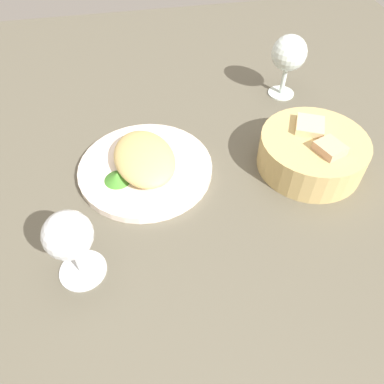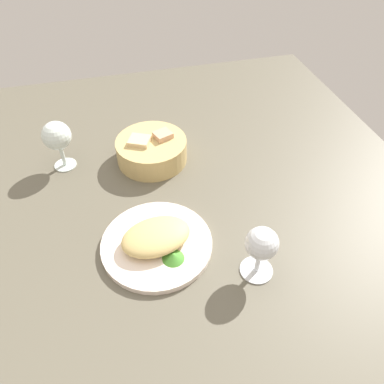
{
  "view_description": "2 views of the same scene",
  "coord_description": "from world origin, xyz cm",
  "px_view_note": "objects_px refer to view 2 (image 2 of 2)",
  "views": [
    {
      "loc": [
        47.49,
        -11.44,
        46.8
      ],
      "look_at": [
        9.72,
        -3.99,
        3.66
      ],
      "focal_mm": 34.38,
      "sensor_mm": 36.0,
      "label": 1
    },
    {
      "loc": [
        -4.83,
        -59.65,
        63.93
      ],
      "look_at": [
        10.0,
        -1.79,
        5.56
      ],
      "focal_mm": 34.71,
      "sensor_mm": 36.0,
      "label": 2
    }
  ],
  "objects_px": {
    "bread_basket": "(152,150)",
    "wine_glass_far": "(57,137)",
    "plate": "(155,244)",
    "wine_glass_near": "(261,246)"
  },
  "relations": [
    {
      "from": "bread_basket",
      "to": "wine_glass_far",
      "type": "relative_size",
      "value": 1.4
    },
    {
      "from": "plate",
      "to": "bread_basket",
      "type": "bearing_deg",
      "value": 80.97
    },
    {
      "from": "wine_glass_near",
      "to": "wine_glass_far",
      "type": "bearing_deg",
      "value": 130.41
    },
    {
      "from": "plate",
      "to": "wine_glass_near",
      "type": "xyz_separation_m",
      "value": [
        0.19,
        -0.11,
        0.07
      ]
    },
    {
      "from": "bread_basket",
      "to": "wine_glass_far",
      "type": "bearing_deg",
      "value": 171.75
    },
    {
      "from": "plate",
      "to": "wine_glass_far",
      "type": "xyz_separation_m",
      "value": [
        -0.18,
        0.32,
        0.08
      ]
    },
    {
      "from": "plate",
      "to": "bread_basket",
      "type": "xyz_separation_m",
      "value": [
        0.05,
        0.29,
        0.03
      ]
    },
    {
      "from": "wine_glass_near",
      "to": "bread_basket",
      "type": "bearing_deg",
      "value": 109.48
    },
    {
      "from": "wine_glass_near",
      "to": "wine_glass_far",
      "type": "xyz_separation_m",
      "value": [
        -0.37,
        0.44,
        0.01
      ]
    },
    {
      "from": "plate",
      "to": "wine_glass_near",
      "type": "distance_m",
      "value": 0.23
    }
  ]
}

